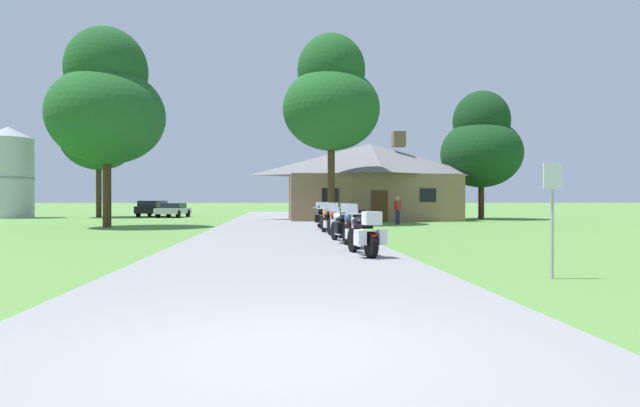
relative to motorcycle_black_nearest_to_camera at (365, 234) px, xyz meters
The scene contains 19 objects.
ground_plane 12.24m from the motorcycle_black_nearest_to_camera, 100.09° to the left, with size 500.00×500.00×0.00m, color #56893D.
asphalt_driveway 10.28m from the motorcycle_black_nearest_to_camera, 102.04° to the left, with size 6.40×80.00×0.06m, color gray.
motorcycle_black_nearest_to_camera is the anchor object (origin of this frame).
motorcycle_blue_second_in_row 2.43m from the motorcycle_black_nearest_to_camera, 89.00° to the left, with size 0.66×2.08×1.30m.
motorcycle_white_third_in_row 4.22m from the motorcycle_black_nearest_to_camera, 90.20° to the left, with size 0.94×2.07×1.30m.
motorcycle_red_fourth_in_row 6.59m from the motorcycle_black_nearest_to_camera, 89.02° to the left, with size 0.95×2.07×1.30m.
motorcycle_orange_fifth_in_row 8.78m from the motorcycle_black_nearest_to_camera, 90.18° to the left, with size 0.75×2.08×1.30m.
motorcycle_red_sixth_in_row 10.46m from the motorcycle_black_nearest_to_camera, 89.39° to the left, with size 0.73×2.08×1.30m.
motorcycle_blue_farthest_in_row 12.58m from the motorcycle_black_nearest_to_camera, 90.03° to the left, with size 0.74×2.08×1.30m.
stone_lodge 25.22m from the motorcycle_black_nearest_to_camera, 79.35° to the left, with size 12.49×7.32×6.49m.
bystander_red_shirt_near_lodge 18.40m from the motorcycle_black_nearest_to_camera, 74.14° to the left, with size 0.50×0.36×1.67m.
metal_signpost_roadside 4.68m from the motorcycle_black_nearest_to_camera, 51.42° to the right, with size 0.36×0.06×2.14m.
tree_by_lodge_front 19.72m from the motorcycle_black_nearest_to_camera, 86.57° to the left, with size 5.87×5.87×11.51m.
tree_left_near 20.20m from the motorcycle_black_nearest_to_camera, 125.62° to the left, with size 6.07×6.07×10.66m.
tree_left_far 37.21m from the motorcycle_black_nearest_to_camera, 118.02° to the left, with size 6.12×6.12×11.35m.
tree_right_of_lodge 29.23m from the motorcycle_black_nearest_to_camera, 62.32° to the left, with size 6.13×6.13×9.78m.
metal_silo_distant 39.60m from the motorcycle_black_nearest_to_camera, 127.48° to the left, with size 3.90×3.90×7.43m.
parked_black_suv_far_left 36.10m from the motorcycle_black_nearest_to_camera, 111.11° to the left, with size 2.23×4.74×1.40m.
parked_silver_sedan_far_left 33.63m from the motorcycle_black_nearest_to_camera, 108.93° to the left, with size 2.40×4.41×1.20m.
Camera 1 is at (-0.04, -4.76, 1.45)m, focal length 29.00 mm.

